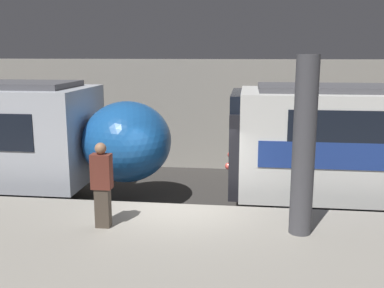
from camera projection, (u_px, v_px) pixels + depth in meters
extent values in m
plane|color=#33302D|center=(178.00, 243.00, 10.24)|extent=(120.00, 120.00, 0.00)
cube|color=gray|center=(155.00, 277.00, 7.72)|extent=(40.00, 4.98, 0.94)
cube|color=#9E998E|center=(206.00, 115.00, 16.45)|extent=(50.00, 0.15, 4.01)
cylinder|color=#47474C|center=(304.00, 147.00, 8.11)|extent=(0.41, 0.41, 3.29)
ellipsoid|color=#195199|center=(127.00, 141.00, 12.35)|extent=(2.42, 2.69, 2.21)
sphere|color=#F2EFCC|center=(161.00, 156.00, 12.32)|extent=(0.20, 0.20, 0.20)
cube|color=black|center=(236.00, 147.00, 12.01)|extent=(0.25, 2.87, 2.10)
cube|color=black|center=(236.00, 108.00, 11.79)|extent=(0.25, 2.58, 0.84)
sphere|color=#EA4C42|center=(228.00, 166.00, 11.46)|extent=(0.18, 0.18, 0.18)
sphere|color=#EA4C42|center=(231.00, 155.00, 12.74)|extent=(0.18, 0.18, 0.18)
cube|color=#473D33|center=(103.00, 208.00, 8.65)|extent=(0.28, 0.20, 0.77)
cube|color=brown|center=(101.00, 171.00, 8.50)|extent=(0.38, 0.24, 0.67)
sphere|color=#9E7051|center=(101.00, 148.00, 8.41)|extent=(0.22, 0.22, 0.22)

